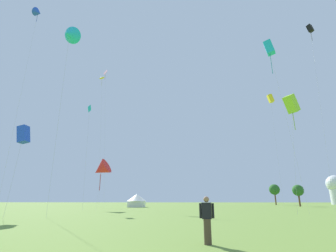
# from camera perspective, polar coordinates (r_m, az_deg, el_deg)

# --- Properties ---
(kite_cyan_box) EXTENTS (2.55, 1.96, 24.88)m
(kite_cyan_box) POSITION_cam_1_polar(r_m,az_deg,el_deg) (42.23, 22.21, 16.23)
(kite_cyan_box) COLOR #1EB7CC
(kite_cyan_box) RESTS_ON ground
(kite_black_box) EXTENTS (2.86, 1.71, 35.32)m
(kite_black_box) POSITION_cam_1_polar(r_m,az_deg,el_deg) (60.21, 29.81, 18.73)
(kite_black_box) COLOR black
(kite_black_box) RESTS_ON ground
(kite_blue_delta) EXTENTS (2.18, 2.86, 38.84)m
(kite_blue_delta) POSITION_cam_1_polar(r_m,az_deg,el_deg) (60.76, -27.67, 22.03)
(kite_blue_delta) COLOR blue
(kite_blue_delta) RESTS_ON ground
(kite_blue_box) EXTENTS (1.28, 2.12, 9.22)m
(kite_blue_box) POSITION_cam_1_polar(r_m,az_deg,el_deg) (30.35, -30.23, -1.67)
(kite_blue_box) COLOR blue
(kite_blue_box) RESTS_ON ground
(kite_cyan_delta) EXTENTS (2.18, 2.61, 22.70)m
(kite_cyan_delta) POSITION_cam_1_polar(r_m,az_deg,el_deg) (35.03, -21.65, 18.99)
(kite_cyan_delta) COLOR #1EB7CC
(kite_cyan_delta) RESTS_ON ground
(kite_lime_box) EXTENTS (3.07, 2.60, 15.43)m
(kite_lime_box) POSITION_cam_1_polar(r_m,az_deg,el_deg) (37.64, 26.44, 4.55)
(kite_lime_box) COLOR #99DB2D
(kite_lime_box) RESTS_ON ground
(kite_yellow_box) EXTENTS (1.60, 2.02, 28.55)m
(kite_yellow_box) POSITION_cam_1_polar(r_m,az_deg,el_deg) (71.37, 22.47, 5.82)
(kite_yellow_box) COLOR yellow
(kite_yellow_box) RESTS_ON ground
(kite_pink_diamond) EXTENTS (3.15, 1.30, 34.84)m
(kite_pink_diamond) POSITION_cam_1_polar(r_m,az_deg,el_deg) (68.36, -14.17, 10.90)
(kite_pink_diamond) COLOR pink
(kite_pink_diamond) RESTS_ON ground
(kite_yellow_parafoil) EXTENTS (3.32, 1.74, 35.27)m
(kite_yellow_parafoil) POSITION_cam_1_polar(r_m,az_deg,el_deg) (74.31, -14.92, 10.37)
(kite_yellow_parafoil) COLOR yellow
(kite_yellow_parafoil) RESTS_ON ground
(kite_red_delta) EXTENTS (3.61, 3.94, 8.47)m
(kite_red_delta) POSITION_cam_1_polar(r_m,az_deg,el_deg) (44.67, -15.10, -9.55)
(kite_red_delta) COLOR red
(kite_red_delta) RESTS_ON ground
(kite_cyan_diamond) EXTENTS (1.42, 2.79, 18.68)m
(kite_cyan_diamond) POSITION_cam_1_polar(r_m,az_deg,el_deg) (48.13, -17.61, 3.12)
(kite_cyan_diamond) COLOR #1EB7CC
(kite_cyan_diamond) RESTS_ON ground
(person_spectator) EXTENTS (0.57, 0.29, 1.73)m
(person_spectator) POSITION_cam_1_polar(r_m,az_deg,el_deg) (10.23, 8.96, -20.61)
(person_spectator) COLOR #473828
(person_spectator) RESTS_ON ground
(festival_tent_right) EXTENTS (4.61, 4.61, 3.00)m
(festival_tent_right) POSITION_cam_1_polar(r_m,az_deg,el_deg) (61.88, -7.20, -16.47)
(festival_tent_right) COLOR white
(festival_tent_right) RESTS_ON ground
(observatory_dome) EXTENTS (6.40, 6.40, 10.80)m
(observatory_dome) POSITION_cam_1_polar(r_m,az_deg,el_deg) (115.95, 34.10, -11.70)
(observatory_dome) COLOR white
(observatory_dome) RESTS_ON ground
(tree_distant_left) EXTENTS (3.62, 3.62, 7.04)m
(tree_distant_left) POSITION_cam_1_polar(r_m,az_deg,el_deg) (97.88, 23.22, -13.27)
(tree_distant_left) COLOR brown
(tree_distant_left) RESTS_ON ground
(tree_distant_right) EXTENTS (2.94, 2.94, 5.61)m
(tree_distant_right) POSITION_cam_1_polar(r_m,az_deg,el_deg) (77.30, 27.66, -12.98)
(tree_distant_right) COLOR brown
(tree_distant_right) RESTS_ON ground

